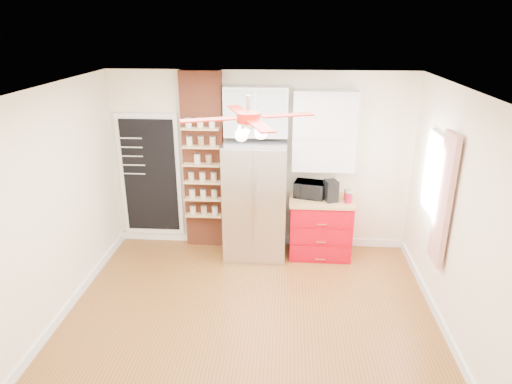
# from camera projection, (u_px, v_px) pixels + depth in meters

# --- Properties ---
(floor) EXTENTS (4.50, 4.50, 0.00)m
(floor) POSITION_uv_depth(u_px,v_px,m) (250.00, 318.00, 5.48)
(floor) COLOR brown
(floor) RESTS_ON ground
(ceiling) EXTENTS (4.50, 4.50, 0.00)m
(ceiling) POSITION_uv_depth(u_px,v_px,m) (248.00, 90.00, 4.52)
(ceiling) COLOR white
(ceiling) RESTS_ON wall_back
(wall_back) EXTENTS (4.50, 0.02, 2.70)m
(wall_back) POSITION_uv_depth(u_px,v_px,m) (260.00, 162.00, 6.87)
(wall_back) COLOR #FFF0CD
(wall_back) RESTS_ON floor
(wall_front) EXTENTS (4.50, 0.02, 2.70)m
(wall_front) POSITION_uv_depth(u_px,v_px,m) (224.00, 331.00, 3.14)
(wall_front) COLOR #FFF0CD
(wall_front) RESTS_ON floor
(wall_left) EXTENTS (0.02, 4.00, 2.70)m
(wall_left) POSITION_uv_depth(u_px,v_px,m) (51.00, 209.00, 5.15)
(wall_left) COLOR #FFF0CD
(wall_left) RESTS_ON floor
(wall_right) EXTENTS (0.02, 4.00, 2.70)m
(wall_right) POSITION_uv_depth(u_px,v_px,m) (459.00, 221.00, 4.85)
(wall_right) COLOR #FFF0CD
(wall_right) RESTS_ON floor
(chalkboard) EXTENTS (0.95, 0.05, 1.95)m
(chalkboard) POSITION_uv_depth(u_px,v_px,m) (150.00, 176.00, 7.04)
(chalkboard) COLOR white
(chalkboard) RESTS_ON wall_back
(brick_pillar) EXTENTS (0.60, 0.16, 2.70)m
(brick_pillar) POSITION_uv_depth(u_px,v_px,m) (204.00, 162.00, 6.85)
(brick_pillar) COLOR brown
(brick_pillar) RESTS_ON floor
(fridge) EXTENTS (0.90, 0.70, 1.75)m
(fridge) POSITION_uv_depth(u_px,v_px,m) (255.00, 200.00, 6.69)
(fridge) COLOR silver
(fridge) RESTS_ON floor
(upper_glass_cabinet) EXTENTS (0.90, 0.35, 0.70)m
(upper_glass_cabinet) POSITION_uv_depth(u_px,v_px,m) (256.00, 111.00, 6.43)
(upper_glass_cabinet) COLOR white
(upper_glass_cabinet) RESTS_ON wall_back
(red_cabinet) EXTENTS (0.94, 0.64, 0.90)m
(red_cabinet) POSITION_uv_depth(u_px,v_px,m) (320.00, 227.00, 6.83)
(red_cabinet) COLOR #B90011
(red_cabinet) RESTS_ON floor
(upper_shelf_unit) EXTENTS (0.90, 0.30, 1.15)m
(upper_shelf_unit) POSITION_uv_depth(u_px,v_px,m) (324.00, 131.00, 6.48)
(upper_shelf_unit) COLOR white
(upper_shelf_unit) RESTS_ON wall_back
(window) EXTENTS (0.04, 0.75, 1.05)m
(window) POSITION_uv_depth(u_px,v_px,m) (435.00, 176.00, 5.62)
(window) COLOR white
(window) RESTS_ON wall_right
(curtain) EXTENTS (0.06, 0.40, 1.55)m
(curtain) POSITION_uv_depth(u_px,v_px,m) (444.00, 200.00, 5.15)
(curtain) COLOR red
(curtain) RESTS_ON wall_right
(ceiling_fan) EXTENTS (1.40, 1.40, 0.44)m
(ceiling_fan) POSITION_uv_depth(u_px,v_px,m) (249.00, 118.00, 4.62)
(ceiling_fan) COLOR silver
(ceiling_fan) RESTS_ON ceiling
(toaster_oven) EXTENTS (0.49, 0.38, 0.24)m
(toaster_oven) POSITION_uv_depth(u_px,v_px,m) (309.00, 189.00, 6.70)
(toaster_oven) COLOR black
(toaster_oven) RESTS_ON red_cabinet
(coffee_maker) EXTENTS (0.22, 0.25, 0.31)m
(coffee_maker) POSITION_uv_depth(u_px,v_px,m) (331.00, 191.00, 6.56)
(coffee_maker) COLOR black
(coffee_maker) RESTS_ON red_cabinet
(canister_left) EXTENTS (0.10, 0.10, 0.15)m
(canister_left) POSITION_uv_depth(u_px,v_px,m) (348.00, 198.00, 6.51)
(canister_left) COLOR #A9092C
(canister_left) RESTS_ON red_cabinet
(canister_right) EXTENTS (0.11, 0.11, 0.15)m
(canister_right) POSITION_uv_depth(u_px,v_px,m) (347.00, 195.00, 6.62)
(canister_right) COLOR #BE2F0A
(canister_right) RESTS_ON red_cabinet
(pantry_jar_oats) EXTENTS (0.12, 0.12, 0.13)m
(pantry_jar_oats) POSITION_uv_depth(u_px,v_px,m) (197.00, 159.00, 6.72)
(pantry_jar_oats) COLOR beige
(pantry_jar_oats) RESTS_ON brick_pillar
(pantry_jar_beans) EXTENTS (0.11, 0.11, 0.13)m
(pantry_jar_beans) POSITION_uv_depth(u_px,v_px,m) (209.00, 160.00, 6.66)
(pantry_jar_beans) COLOR olive
(pantry_jar_beans) RESTS_ON brick_pillar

